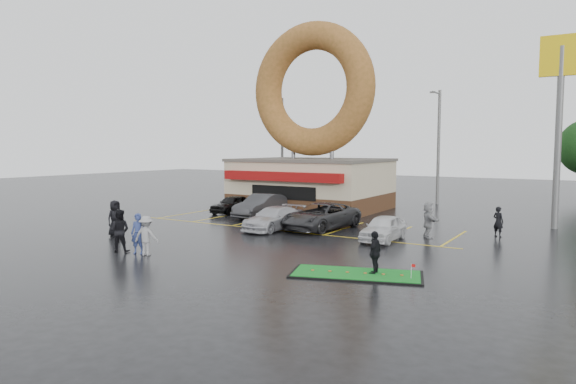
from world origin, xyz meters
The scene contains 19 objects.
ground centered at (0.00, 0.00, 0.00)m, with size 120.00×120.00×0.00m, color black.
donut_shop centered at (-3.00, 12.97, 4.46)m, with size 10.20×8.70×13.50m.
shell_sign centered at (13.00, 12.00, 7.38)m, with size 2.20×0.36×10.60m.
streetlight_left centered at (-10.00, 19.92, 4.78)m, with size 0.40×2.21×9.00m.
streetlight_mid centered at (4.00, 20.92, 4.78)m, with size 0.40×2.21×9.00m.
car_black centered at (-6.52, 8.00, 0.61)m, with size 1.45×3.59×1.22m, color black.
car_dgrey centered at (-3.46, 7.20, 0.76)m, with size 1.61×4.61×1.52m, color #303033.
car_silver centered at (-0.16, 3.50, 0.63)m, with size 1.76×4.33×1.26m, color #B5B6BB.
car_grey centered at (1.97, 5.05, 0.72)m, with size 2.40×5.20×1.44m, color #2C2C2E.
car_white centered at (6.21, 3.51, 0.62)m, with size 1.45×3.62×1.23m, color silver.
person_blue centered at (-1.57, -4.89, 0.87)m, with size 0.63×0.41×1.73m, color navy.
person_blackjkt centered at (-2.56, -5.03, 0.93)m, with size 0.90×0.70×1.85m, color black.
person_hoodie centered at (-1.03, -4.93, 0.83)m, with size 1.07×0.62×1.66m, color gray.
person_bystander centered at (-5.85, -2.52, 0.93)m, with size 0.91×0.59×1.85m, color black.
person_cameraman centered at (8.41, -3.05, 0.79)m, with size 0.93×0.39×1.58m, color black.
person_walker_near centered at (7.83, 5.45, 0.90)m, with size 1.66×0.53×1.79m, color #959597.
person_walker_far centered at (10.78, 7.55, 0.77)m, with size 0.56×0.37×1.55m, color black.
dumpster centered at (-7.50, 12.77, 0.65)m, with size 1.80×1.20×1.30m, color #194119.
putting_green centered at (7.87, -3.41, 0.04)m, with size 5.02×3.34×0.58m.
Camera 1 is at (15.16, -19.92, 4.53)m, focal length 32.00 mm.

